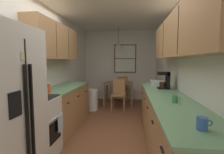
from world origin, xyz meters
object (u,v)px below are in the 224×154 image
(stove_range, at_px, (33,128))
(dining_chair_near, at_px, (119,93))
(table_serving_bowl, at_px, (116,82))
(trash_bin, at_px, (93,100))
(storage_canister, at_px, (47,88))
(dining_table, at_px, (118,86))
(dish_rack, at_px, (157,83))
(coffee_maker, at_px, (165,80))
(microwave_over_range, at_px, (21,49))
(mug_by_coffeemaker, at_px, (175,99))
(mug_spare, at_px, (202,123))
(dining_chair_far, at_px, (122,87))

(stove_range, relative_size, dining_chair_near, 1.22)
(dining_chair_near, height_order, table_serving_bowl, dining_chair_near)
(trash_bin, xyz_separation_m, storage_canister, (-0.30, -2.03, 0.68))
(dining_table, distance_m, dish_rack, 1.89)
(coffee_maker, bearing_deg, table_serving_bowl, 118.86)
(dining_chair_near, relative_size, storage_canister, 5.23)
(dining_chair_near, distance_m, dish_rack, 1.45)
(dining_table, relative_size, trash_bin, 1.50)
(coffee_maker, xyz_separation_m, dish_rack, (-0.08, 0.56, -0.12))
(microwave_over_range, distance_m, mug_by_coffeemaker, 2.20)
(stove_range, height_order, dish_rack, stove_range)
(trash_bin, bearing_deg, dining_table, 47.48)
(dining_table, relative_size, coffee_maker, 2.81)
(microwave_over_range, relative_size, mug_spare, 4.72)
(microwave_over_range, distance_m, coffee_maker, 2.53)
(stove_range, xyz_separation_m, dish_rack, (2.00, 1.71, 0.48))
(dining_chair_far, xyz_separation_m, mug_by_coffeemaker, (0.89, -3.82, 0.45))
(dining_table, height_order, dining_chair_far, dining_chair_far)
(dining_chair_far, distance_m, table_serving_bowl, 0.69)
(coffee_maker, bearing_deg, dish_rack, 98.06)
(trash_bin, height_order, dish_rack, dish_rack)
(storage_canister, bearing_deg, table_serving_bowl, 71.13)
(microwave_over_range, distance_m, dining_chair_near, 3.14)
(stove_range, distance_m, coffee_maker, 2.45)
(stove_range, distance_m, table_serving_bowl, 3.37)
(stove_range, relative_size, coffee_maker, 3.32)
(dining_chair_near, xyz_separation_m, storage_canister, (-1.05, -2.22, 0.49))
(mug_spare, height_order, dish_rack, mug_spare)
(coffee_maker, xyz_separation_m, mug_spare, (-0.10, -1.99, -0.12))
(dining_chair_near, bearing_deg, stove_range, -111.16)
(storage_canister, height_order, dish_rack, storage_canister)
(stove_range, bearing_deg, dish_rack, 40.50)
(dining_chair_near, xyz_separation_m, mug_by_coffeemaker, (0.94, -2.67, 0.45))
(storage_canister, xyz_separation_m, dish_rack, (2.00, 1.23, -0.04))
(dining_chair_far, bearing_deg, mug_by_coffeemaker, -76.83)
(dining_chair_far, relative_size, mug_spare, 7.35)
(dining_chair_far, height_order, table_serving_bowl, dining_chair_far)
(trash_bin, distance_m, mug_by_coffeemaker, 3.07)
(mug_by_coffeemaker, bearing_deg, microwave_over_range, -179.24)
(table_serving_bowl, bearing_deg, storage_canister, -108.87)
(mug_by_coffeemaker, relative_size, mug_spare, 0.93)
(dish_rack, height_order, table_serving_bowl, dish_rack)
(dining_chair_near, relative_size, coffee_maker, 2.72)
(dining_chair_near, height_order, dish_rack, dish_rack)
(dining_table, bearing_deg, storage_canister, -109.70)
(storage_canister, bearing_deg, dining_chair_near, 64.69)
(stove_range, xyz_separation_m, mug_by_coffeemaker, (1.99, 0.03, 0.48))
(dining_chair_far, distance_m, trash_bin, 1.57)
(microwave_over_range, height_order, dining_chair_near, microwave_over_range)
(dining_chair_near, bearing_deg, table_serving_bowl, 102.03)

